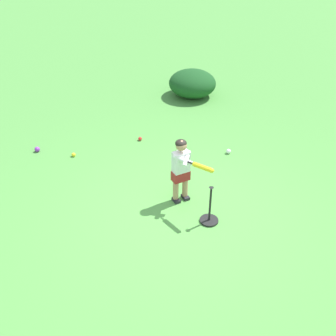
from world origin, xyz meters
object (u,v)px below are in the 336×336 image
Objects in this scene: play_ball_center_lawn at (37,149)px; batting_tee at (209,216)px; play_ball_far_right at (74,155)px; play_ball_behind_batter at (228,151)px; child_batter at (182,166)px; play_ball_near_batter at (140,139)px.

play_ball_center_lawn is 0.16× the size of batting_tee.
play_ball_behind_batter is at bearing -38.44° from play_ball_far_right.
play_ball_center_lawn is at bearing 106.27° from batting_tee.
child_batter is at bearing -163.43° from play_ball_behind_batter.
play_ball_far_right is 0.85× the size of play_ball_behind_batter.
play_ball_behind_batter is 0.90× the size of play_ball_center_lawn.
play_ball_center_lawn is 2.00m from play_ball_near_batter.
play_ball_far_right is 1.02× the size of play_ball_near_batter.
play_ball_center_lawn reaches higher than play_ball_near_batter.
play_ball_center_lawn is (-1.08, 2.93, -0.60)m from child_batter.
play_ball_far_right is 0.76× the size of play_ball_center_lawn.
batting_tee reaches higher than play_ball_behind_batter.
play_ball_center_lawn is at bearing 125.55° from play_ball_far_right.
play_ball_center_lawn is (-0.44, 0.61, 0.01)m from play_ball_far_right.
play_ball_behind_batter reaches higher than play_ball_far_right.
play_ball_behind_batter reaches higher than play_ball_near_batter.
batting_tee is at bearing -92.80° from child_batter.
play_ball_behind_batter is at bearing -57.21° from play_ball_near_batter.
batting_tee reaches higher than play_ball_far_right.
child_batter is 11.81× the size of play_ball_behind_batter.
batting_tee is (-1.69, -1.14, 0.06)m from play_ball_behind_batter.
play_ball_near_batter is 2.75m from batting_tee.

